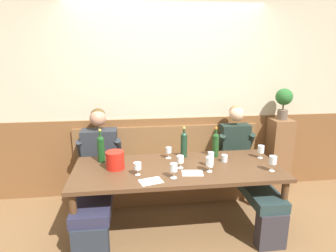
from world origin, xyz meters
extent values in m
cube|color=brown|center=(0.00, 0.00, -0.01)|extent=(6.80, 6.80, 0.02)
cube|color=#C3B69B|center=(0.00, 1.09, 1.40)|extent=(6.80, 0.08, 2.80)
cube|color=brown|center=(0.00, 1.04, 0.52)|extent=(6.80, 0.03, 1.04)
cube|color=brown|center=(0.00, 0.81, 0.22)|extent=(2.47, 0.42, 0.44)
cube|color=brown|center=(0.00, 0.81, 0.47)|extent=(2.42, 0.39, 0.05)
cube|color=brown|center=(0.00, 1.00, 0.71)|extent=(2.47, 0.04, 0.45)
cube|color=#503420|center=(0.00, 0.11, 0.70)|extent=(2.17, 0.87, 0.04)
cylinder|color=#51321B|center=(-1.02, -0.25, 0.34)|extent=(0.07, 0.07, 0.68)
cylinder|color=#52331E|center=(1.02, -0.25, 0.34)|extent=(0.07, 0.07, 0.68)
cylinder|color=brown|center=(-1.02, 0.48, 0.34)|extent=(0.07, 0.07, 0.68)
cylinder|color=#4B3828|center=(1.02, 0.48, 0.34)|extent=(0.07, 0.07, 0.68)
cube|color=#252D38|center=(-0.87, -0.32, 0.19)|extent=(0.33, 0.14, 0.38)
cube|color=#282841|center=(-0.87, 0.19, 0.43)|extent=(0.36, 1.14, 0.11)
cube|color=#262A30|center=(-0.87, 0.81, 0.73)|extent=(0.43, 0.23, 0.48)
sphere|color=#AA7B63|center=(-0.87, 0.80, 1.12)|extent=(0.20, 0.20, 0.20)
sphere|color=#503D1E|center=(-0.87, 0.83, 1.15)|extent=(0.18, 0.18, 0.18)
cylinder|color=#262A30|center=(-1.10, 0.76, 0.75)|extent=(0.08, 0.20, 0.27)
cylinder|color=#262A30|center=(-0.64, 0.76, 0.75)|extent=(0.08, 0.20, 0.27)
cube|color=#2F2B33|center=(0.87, -0.32, 0.19)|extent=(0.28, 0.14, 0.38)
cube|color=#233637|center=(0.87, 0.20, 0.43)|extent=(0.31, 1.15, 0.11)
cube|color=black|center=(0.87, 0.81, 0.74)|extent=(0.37, 0.19, 0.49)
sphere|color=#D9B18E|center=(0.87, 0.80, 1.13)|extent=(0.19, 0.19, 0.19)
sphere|color=#9D6F49|center=(0.87, 0.83, 1.15)|extent=(0.18, 0.18, 0.18)
cylinder|color=black|center=(0.68, 0.77, 0.75)|extent=(0.08, 0.20, 0.27)
cylinder|color=black|center=(1.07, 0.77, 0.75)|extent=(0.08, 0.20, 0.27)
cylinder|color=red|center=(-0.65, 0.16, 0.82)|extent=(0.19, 0.19, 0.18)
cylinder|color=#1B3825|center=(0.12, 0.42, 0.84)|extent=(0.08, 0.08, 0.24)
sphere|color=#1B3825|center=(0.12, 0.42, 0.97)|extent=(0.08, 0.08, 0.08)
cylinder|color=#1B3825|center=(0.12, 0.42, 1.02)|extent=(0.03, 0.03, 0.07)
cylinder|color=gold|center=(0.12, 0.42, 1.07)|extent=(0.03, 0.03, 0.02)
cylinder|color=#17421B|center=(-0.81, 0.38, 0.84)|extent=(0.08, 0.08, 0.24)
sphere|color=#17421B|center=(-0.81, 0.38, 0.98)|extent=(0.08, 0.08, 0.08)
cylinder|color=#17421B|center=(-0.81, 0.38, 1.03)|extent=(0.03, 0.03, 0.09)
cylinder|color=gold|center=(-0.81, 0.38, 1.09)|extent=(0.03, 0.03, 0.02)
cylinder|color=#1D441C|center=(0.48, 0.37, 0.84)|extent=(0.07, 0.07, 0.23)
sphere|color=#1D441C|center=(0.48, 0.37, 0.96)|extent=(0.07, 0.07, 0.07)
cylinder|color=#1D441C|center=(0.48, 0.37, 1.01)|extent=(0.03, 0.03, 0.08)
cylinder|color=orange|center=(0.48, 0.37, 1.07)|extent=(0.03, 0.03, 0.02)
cylinder|color=silver|center=(0.02, 0.09, 0.73)|extent=(0.07, 0.07, 0.00)
cylinder|color=silver|center=(0.02, 0.09, 0.76)|extent=(0.01, 0.01, 0.06)
cylinder|color=silver|center=(0.02, 0.09, 0.82)|extent=(0.07, 0.07, 0.07)
cylinder|color=#F0DF91|center=(0.02, 0.09, 0.80)|extent=(0.07, 0.07, 0.02)
cylinder|color=silver|center=(-0.06, 0.39, 0.73)|extent=(0.07, 0.07, 0.00)
cylinder|color=silver|center=(-0.06, 0.39, 0.76)|extent=(0.01, 0.01, 0.06)
cylinder|color=silver|center=(-0.06, 0.39, 0.82)|extent=(0.07, 0.07, 0.06)
cylinder|color=#F1D38D|center=(-0.06, 0.39, 0.80)|extent=(0.06, 0.06, 0.01)
cylinder|color=silver|center=(0.94, -0.11, 0.73)|extent=(0.06, 0.06, 0.00)
cylinder|color=silver|center=(0.94, -0.11, 0.77)|extent=(0.01, 0.01, 0.08)
cylinder|color=silver|center=(0.94, -0.11, 0.84)|extent=(0.08, 0.08, 0.08)
cylinder|color=silver|center=(0.30, -0.04, 0.73)|extent=(0.06, 0.06, 0.00)
cylinder|color=silver|center=(0.30, -0.04, 0.76)|extent=(0.01, 0.01, 0.07)
cylinder|color=silver|center=(0.30, -0.04, 0.84)|extent=(0.08, 0.08, 0.08)
cylinder|color=#EBD18D|center=(0.30, -0.04, 0.81)|extent=(0.07, 0.07, 0.03)
cylinder|color=silver|center=(-0.42, -0.02, 0.73)|extent=(0.06, 0.06, 0.00)
cylinder|color=silver|center=(-0.42, -0.02, 0.76)|extent=(0.01, 0.01, 0.06)
cylinder|color=silver|center=(-0.42, -0.02, 0.82)|extent=(0.08, 0.08, 0.07)
cylinder|color=#DEDA8A|center=(-0.42, -0.02, 0.80)|extent=(0.07, 0.07, 0.03)
cylinder|color=silver|center=(-0.08, -0.14, 0.73)|extent=(0.06, 0.06, 0.00)
cylinder|color=silver|center=(-0.08, -0.14, 0.76)|extent=(0.01, 0.01, 0.07)
cylinder|color=silver|center=(-0.08, -0.14, 0.83)|extent=(0.07, 0.07, 0.08)
cylinder|color=#F2DE89|center=(-0.08, -0.14, 0.81)|extent=(0.06, 0.06, 0.03)
cylinder|color=silver|center=(0.35, 0.08, 0.73)|extent=(0.06, 0.06, 0.00)
cylinder|color=silver|center=(0.35, 0.08, 0.77)|extent=(0.01, 0.01, 0.08)
cylinder|color=silver|center=(0.35, 0.08, 0.85)|extent=(0.07, 0.07, 0.08)
cylinder|color=#F4DE83|center=(0.35, 0.08, 0.82)|extent=(0.06, 0.06, 0.03)
cylinder|color=silver|center=(0.98, 0.26, 0.73)|extent=(0.06, 0.06, 0.00)
cylinder|color=silver|center=(0.98, 0.26, 0.76)|extent=(0.01, 0.01, 0.06)
cylinder|color=silver|center=(0.98, 0.26, 0.83)|extent=(0.07, 0.07, 0.08)
cylinder|color=silver|center=(0.54, 0.20, 0.76)|extent=(0.07, 0.07, 0.08)
cube|color=white|center=(0.12, -0.06, 0.72)|extent=(0.23, 0.17, 0.00)
cube|color=white|center=(-0.30, -0.19, 0.72)|extent=(0.24, 0.20, 0.00)
cube|color=brown|center=(1.54, 0.86, 0.51)|extent=(0.28, 0.28, 1.02)
cylinder|color=brown|center=(1.54, 0.86, 1.08)|extent=(0.13, 0.13, 0.13)
cylinder|color=brown|center=(1.54, 0.86, 1.19)|extent=(0.02, 0.02, 0.09)
sphere|color=#276129|center=(1.54, 0.86, 1.33)|extent=(0.22, 0.22, 0.22)
camera|label=1|loc=(-0.46, -2.65, 1.91)|focal=30.56mm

